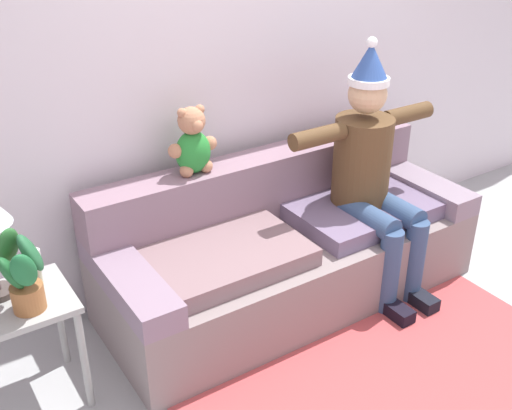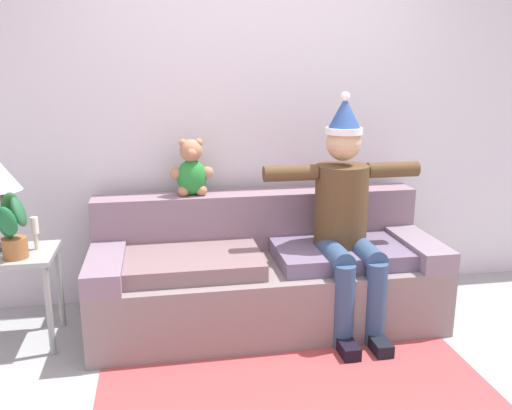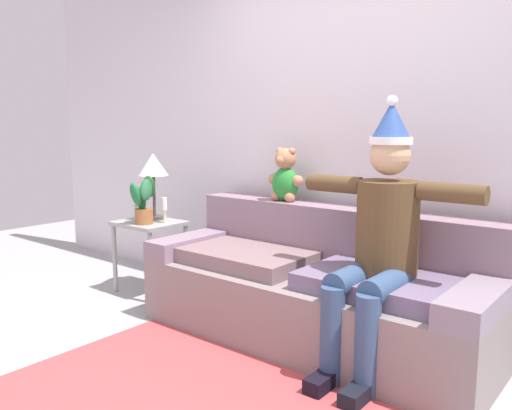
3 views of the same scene
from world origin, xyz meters
name	(u,v)px [view 1 (image 1 of 3)]	position (x,y,z in m)	size (l,w,h in m)	color
ground_plane	(407,394)	(0.00, 0.00, 0.00)	(10.00, 10.00, 0.00)	#A0A2A3
back_wall	(238,54)	(0.00, 1.55, 1.35)	(7.00, 0.10, 2.70)	silver
couch	(286,246)	(0.00, 1.04, 0.32)	(2.22, 0.87, 0.81)	gray
person_seated	(372,170)	(0.49, 0.87, 0.75)	(1.02, 0.77, 1.50)	brown
teddy_bear	(193,144)	(-0.45, 1.30, 0.98)	(0.29, 0.17, 0.38)	#278833
side_table	(16,321)	(-1.54, 0.96, 0.48)	(0.51, 0.42, 0.58)	#9B9D9A
potted_plant	(22,274)	(-1.50, 0.87, 0.76)	(0.22, 0.27, 0.38)	#9B6034
candle_short	(37,264)	(-1.40, 1.00, 0.71)	(0.04, 0.04, 0.20)	beige
area_rug	(407,393)	(0.00, 0.00, 0.00)	(2.06, 1.39, 0.01)	#B24547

